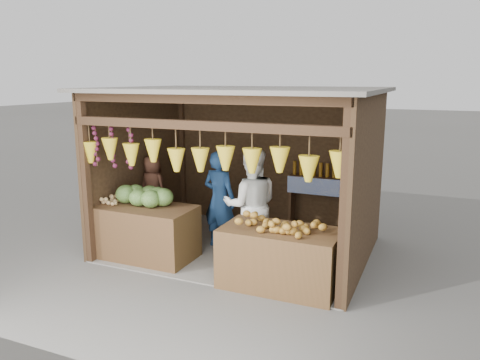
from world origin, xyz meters
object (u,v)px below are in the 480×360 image
Objects in this scene: counter_left at (145,232)px; counter_right at (280,258)px; man_standing at (220,200)px; woman_standing at (251,205)px; vendor_seated at (153,187)px.

counter_left reaches higher than counter_right.
man_standing reaches higher than counter_left.
man_standing is at bearing -49.57° from woman_standing.
vendor_seated is at bearing 116.03° from counter_left.
man_standing reaches higher than vendor_seated.
counter_left is 1.00× the size of counter_right.
man_standing reaches higher than counter_right.
counter_right is 1.81m from man_standing.
woman_standing reaches higher than counter_left.
counter_right is 0.96× the size of man_standing.
vendor_seated reaches higher than counter_right.
man_standing is 1.45× the size of vendor_seated.
vendor_seated is at bearing 6.06° from man_standing.
counter_left is 1.38× the size of vendor_seated.
counter_right is 1.13m from woman_standing.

